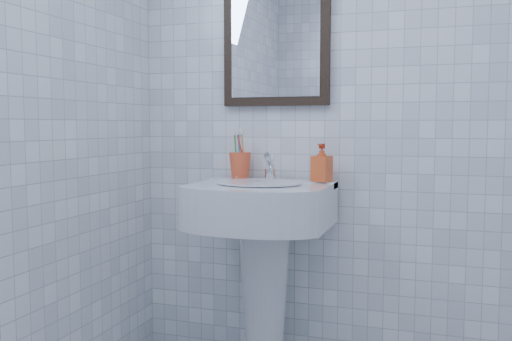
% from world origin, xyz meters
% --- Properties ---
extents(wall_back, '(2.20, 0.02, 2.50)m').
position_xyz_m(wall_back, '(0.00, 1.20, 1.25)').
color(wall_back, white).
rests_on(wall_back, ground).
extents(washbasin, '(0.59, 0.43, 0.91)m').
position_xyz_m(washbasin, '(-0.43, 0.99, 0.61)').
color(washbasin, silver).
rests_on(washbasin, ground).
extents(faucet, '(0.05, 0.11, 0.13)m').
position_xyz_m(faucet, '(-0.43, 1.10, 0.95)').
color(faucet, silver).
rests_on(faucet, washbasin).
extents(toothbrush_cup, '(0.13, 0.13, 0.12)m').
position_xyz_m(toothbrush_cup, '(-0.58, 1.11, 0.96)').
color(toothbrush_cup, '#E84F2A').
rests_on(toothbrush_cup, washbasin).
extents(soap_dispenser, '(0.09, 0.09, 0.17)m').
position_xyz_m(soap_dispenser, '(-0.20, 1.10, 0.99)').
color(soap_dispenser, '#E44416').
rests_on(soap_dispenser, washbasin).
extents(wall_mirror, '(0.50, 0.04, 0.62)m').
position_xyz_m(wall_mirror, '(-0.43, 1.18, 1.55)').
color(wall_mirror, black).
rests_on(wall_mirror, wall_back).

